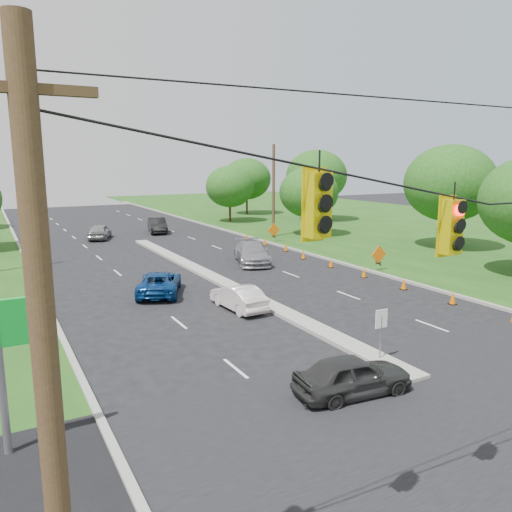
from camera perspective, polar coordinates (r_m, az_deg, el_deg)
curb_left at (r=38.04m, az=-24.44°, el=-1.41°), size 0.25×110.00×0.16m
curb_right at (r=44.17m, az=2.59°, el=1.14°), size 0.25×110.00×0.16m
median at (r=31.75m, az=-4.63°, el=-2.73°), size 1.00×34.00×0.18m
median_sign at (r=19.14m, az=14.11°, el=-7.64°), size 0.55×0.06×2.05m
utility_pole_far_right at (r=49.15m, az=2.01°, el=7.41°), size 0.28×0.28×9.00m
cone_2 at (r=28.20m, az=21.57°, el=-4.47°), size 0.32×0.32×0.70m
cone_3 at (r=30.46m, az=16.54°, el=-3.05°), size 0.32×0.32×0.70m
cone_4 at (r=32.94m, az=12.24°, el=-1.82°), size 0.32×0.32×0.70m
cone_5 at (r=35.60m, az=8.57°, el=-0.76°), size 0.32×0.32×0.70m
cone_6 at (r=38.39m, az=5.43°, el=0.16°), size 0.32×0.32×0.70m
cone_7 at (r=41.59m, az=3.42°, el=1.02°), size 0.32×0.32×0.70m
cone_8 at (r=44.56m, az=1.03°, el=1.69°), size 0.32×0.32×0.70m
cone_9 at (r=47.60m, az=-1.05°, el=2.28°), size 0.32×0.32×0.70m
work_sign_1 at (r=34.91m, az=13.85°, el=0.06°), size 1.27×0.58×1.37m
work_sign_2 at (r=46.06m, az=2.06°, el=2.92°), size 1.27×0.58×1.37m
tree_8 at (r=45.24m, az=21.29°, el=7.76°), size 7.56×7.56×8.82m
tree_9 at (r=50.21m, az=6.06°, el=7.24°), size 5.88×5.88×6.86m
tree_10 at (r=62.92m, az=6.93°, el=9.06°), size 7.56×7.56×8.82m
tree_11 at (r=70.24m, az=-1.06°, el=8.81°), size 6.72×6.72×7.84m
tree_12 at (r=61.33m, az=-3.02°, el=7.92°), size 5.88×5.88×6.86m
black_sedan at (r=16.68m, az=10.98°, el=-13.27°), size 4.05×1.96×1.33m
white_sedan at (r=25.33m, az=-2.01°, el=-4.72°), size 1.56×3.94×1.27m
blue_pickup at (r=28.69m, az=-10.98°, el=-3.01°), size 3.90×5.20×1.31m
silver_car_far at (r=36.60m, az=-0.47°, el=0.37°), size 3.87×5.82×1.57m
silver_car_oncoming at (r=50.24m, az=-17.43°, el=2.68°), size 3.23×4.66×1.47m
dark_car_receding at (r=53.36m, az=-11.22°, el=3.47°), size 2.61×5.03×1.58m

